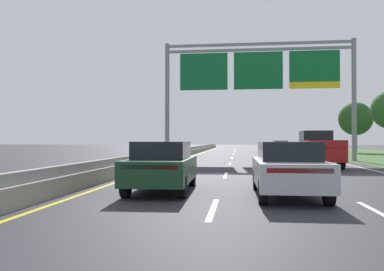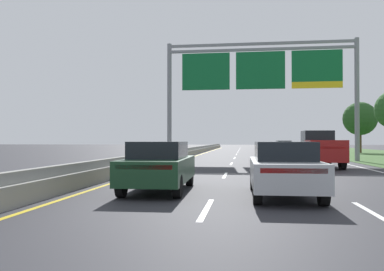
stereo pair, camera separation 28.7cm
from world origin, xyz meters
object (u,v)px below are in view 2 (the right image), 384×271
car_silver_centre_lane_sedan (284,168)px  car_navy_right_lane_sedan (284,147)px  overhead_sign_gantry (260,76)px  car_darkgreen_left_lane_sedan (159,165)px  pickup_truck_red (320,149)px  roadside_tree_distant (360,119)px

car_silver_centre_lane_sedan → car_navy_right_lane_sedan: bearing=-6.0°
overhead_sign_gantry → car_silver_centre_lane_sedan: size_ratio=3.41×
car_navy_right_lane_sedan → car_darkgreen_left_lane_sedan: size_ratio=0.99×
pickup_truck_red → car_darkgreen_left_lane_sedan: bearing=149.2°
overhead_sign_gantry → roadside_tree_distant: (13.38, 20.95, -2.39)m
pickup_truck_red → car_darkgreen_left_lane_sedan: 14.10m
car_darkgreen_left_lane_sedan → roadside_tree_distant: (17.32, 40.30, 3.55)m
car_darkgreen_left_lane_sedan → roadside_tree_distant: 44.01m
pickup_truck_red → car_silver_centre_lane_sedan: bearing=165.1°
roadside_tree_distant → overhead_sign_gantry: bearing=-122.6°
car_darkgreen_left_lane_sedan → roadside_tree_distant: bearing=-24.8°
overhead_sign_gantry → car_silver_centre_lane_sedan: bearing=-90.4°
car_navy_right_lane_sedan → car_silver_centre_lane_sedan: same height
car_navy_right_lane_sedan → car_darkgreen_left_lane_sedan: 36.45m
car_navy_right_lane_sedan → roadside_tree_distant: bearing=-66.1°
overhead_sign_gantry → car_darkgreen_left_lane_sedan: bearing=-101.5°
car_silver_centre_lane_sedan → roadside_tree_distant: (13.53, 41.06, 3.55)m
overhead_sign_gantry → pickup_truck_red: size_ratio=2.78×
overhead_sign_gantry → car_silver_centre_lane_sedan: overhead_sign_gantry is taller
overhead_sign_gantry → roadside_tree_distant: 24.97m
overhead_sign_gantry → car_darkgreen_left_lane_sedan: size_ratio=3.39×
pickup_truck_red → car_navy_right_lane_sedan: size_ratio=1.22×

